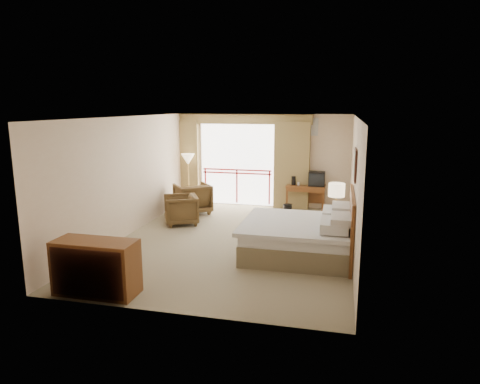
% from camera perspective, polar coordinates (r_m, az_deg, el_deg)
% --- Properties ---
extents(floor, '(7.00, 7.00, 0.00)m').
position_cam_1_polar(floor, '(9.54, -0.69, -6.46)').
color(floor, gray).
rests_on(floor, ground).
extents(ceiling, '(7.00, 7.00, 0.00)m').
position_cam_1_polar(ceiling, '(9.08, -0.73, 9.98)').
color(ceiling, white).
rests_on(ceiling, wall_back).
extents(wall_back, '(5.00, 0.00, 5.00)m').
position_cam_1_polar(wall_back, '(12.60, 3.16, 4.22)').
color(wall_back, beige).
rests_on(wall_back, ground).
extents(wall_front, '(5.00, 0.00, 5.00)m').
position_cam_1_polar(wall_front, '(5.96, -8.92, -4.11)').
color(wall_front, beige).
rests_on(wall_front, ground).
extents(wall_left, '(0.00, 7.00, 7.00)m').
position_cam_1_polar(wall_left, '(10.11, -14.60, 2.07)').
color(wall_left, beige).
rests_on(wall_left, ground).
extents(wall_right, '(0.00, 7.00, 7.00)m').
position_cam_1_polar(wall_right, '(8.95, 15.01, 0.87)').
color(wall_right, beige).
rests_on(wall_right, ground).
extents(balcony_door, '(2.40, 0.00, 2.40)m').
position_cam_1_polar(balcony_door, '(12.77, -0.41, 3.65)').
color(balcony_door, white).
rests_on(balcony_door, wall_back).
extents(balcony_railing, '(2.09, 0.03, 1.02)m').
position_cam_1_polar(balcony_railing, '(12.81, -0.42, 1.92)').
color(balcony_railing, '#B7120F').
rests_on(balcony_railing, wall_back).
extents(curtain_left, '(1.00, 0.26, 2.50)m').
position_cam_1_polar(curtain_left, '(13.13, -7.57, 3.99)').
color(curtain_left, olive).
rests_on(curtain_left, wall_back).
extents(curtain_right, '(1.00, 0.26, 2.50)m').
position_cam_1_polar(curtain_right, '(12.35, 6.92, 3.54)').
color(curtain_right, olive).
rests_on(curtain_right, wall_back).
extents(valance, '(4.40, 0.22, 0.28)m').
position_cam_1_polar(valance, '(12.56, -0.52, 9.71)').
color(valance, olive).
rests_on(valance, wall_back).
extents(hvac_vent, '(0.50, 0.04, 0.50)m').
position_cam_1_polar(hvac_vent, '(12.32, 9.21, 8.60)').
color(hvac_vent, silver).
rests_on(hvac_vent, wall_back).
extents(bed, '(2.13, 2.06, 0.97)m').
position_cam_1_polar(bed, '(8.62, 8.06, -5.91)').
color(bed, brown).
rests_on(bed, floor).
extents(headboard, '(0.06, 2.10, 1.30)m').
position_cam_1_polar(headboard, '(8.52, 14.59, -4.47)').
color(headboard, '#5C2C11').
rests_on(headboard, wall_right).
extents(framed_art, '(0.04, 0.72, 0.60)m').
position_cam_1_polar(framed_art, '(8.28, 15.09, 3.54)').
color(framed_art, black).
rests_on(framed_art, wall_right).
extents(nightstand, '(0.45, 0.52, 0.58)m').
position_cam_1_polar(nightstand, '(9.86, 12.55, -4.36)').
color(nightstand, '#5C2C11').
rests_on(nightstand, floor).
extents(table_lamp, '(0.36, 0.36, 0.64)m').
position_cam_1_polar(table_lamp, '(9.73, 12.76, 0.20)').
color(table_lamp, tan).
rests_on(table_lamp, nightstand).
extents(phone, '(0.19, 0.15, 0.08)m').
position_cam_1_polar(phone, '(9.63, 12.33, -2.68)').
color(phone, black).
rests_on(phone, nightstand).
extents(desk, '(1.09, 0.53, 0.72)m').
position_cam_1_polar(desk, '(12.33, 8.76, 0.20)').
color(desk, '#5C2C11').
rests_on(desk, floor).
extents(tv, '(0.45, 0.36, 0.41)m').
position_cam_1_polar(tv, '(12.19, 10.19, 1.74)').
color(tv, black).
rests_on(tv, desk).
extents(coffee_maker, '(0.14, 0.14, 0.25)m').
position_cam_1_polar(coffee_maker, '(12.26, 7.15, 1.52)').
color(coffee_maker, black).
rests_on(coffee_maker, desk).
extents(cup, '(0.07, 0.07, 0.09)m').
position_cam_1_polar(cup, '(12.21, 7.81, 1.08)').
color(cup, white).
rests_on(cup, desk).
extents(wastebasket, '(0.26, 0.26, 0.30)m').
position_cam_1_polar(wastebasket, '(11.74, 6.37, -2.35)').
color(wastebasket, black).
rests_on(wastebasket, floor).
extents(armchair_far, '(1.26, 1.26, 0.83)m').
position_cam_1_polar(armchair_far, '(11.97, -6.29, -2.80)').
color(armchair_far, '#473219').
rests_on(armchair_far, floor).
extents(armchair_near, '(1.08, 1.07, 0.74)m').
position_cam_1_polar(armchair_near, '(10.93, -7.82, -4.23)').
color(armchair_near, '#473219').
rests_on(armchair_near, floor).
extents(side_table, '(0.49, 0.49, 0.53)m').
position_cam_1_polar(side_table, '(11.30, -8.22, -1.80)').
color(side_table, black).
rests_on(side_table, floor).
extents(book, '(0.25, 0.28, 0.02)m').
position_cam_1_polar(book, '(11.26, -8.24, -0.95)').
color(book, white).
rests_on(book, side_table).
extents(floor_lamp, '(0.39, 0.39, 1.55)m').
position_cam_1_polar(floor_lamp, '(12.66, -6.94, 4.11)').
color(floor_lamp, tan).
rests_on(floor_lamp, floor).
extents(dresser, '(1.31, 0.56, 0.87)m').
position_cam_1_polar(dresser, '(7.19, -18.66, -9.50)').
color(dresser, '#5C2C11').
rests_on(dresser, floor).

